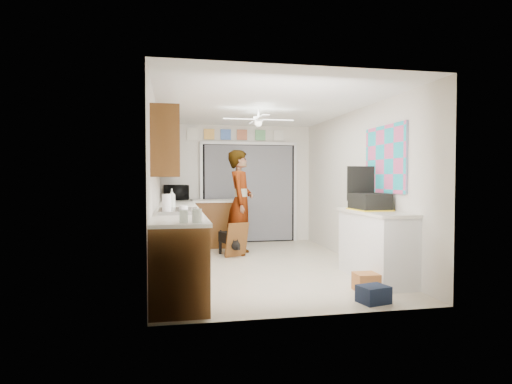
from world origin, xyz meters
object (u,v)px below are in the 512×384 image
dog (227,242)px  paper_towel_roll (167,204)px  soap_bottle (172,199)px  suitcase (370,202)px  microwave (176,192)px  cardboard_box (369,282)px  cup (184,209)px  navy_crate (373,294)px  man (240,202)px

dog → paper_towel_roll: bearing=-134.9°
soap_bottle → suitcase: size_ratio=0.54×
microwave → cardboard_box: microwave is taller
suitcase → cardboard_box: size_ratio=1.54×
soap_bottle → paper_towel_roll: bearing=-93.9°
soap_bottle → microwave: bearing=87.9°
cup → soap_bottle: bearing=101.7°
navy_crate → paper_towel_roll: bearing=155.2°
cup → paper_towel_roll: 0.29m
paper_towel_roll → navy_crate: paper_towel_roll is taller
microwave → suitcase: bearing=-158.2°
cardboard_box → navy_crate: cardboard_box is taller
microwave → dog: 1.68m
navy_crate → cardboard_box: bearing=69.6°
cardboard_box → man: size_ratio=0.19×
suitcase → cup: bearing=175.8°
suitcase → cardboard_box: (-0.32, -0.66, -0.95)m
soap_bottle → man: (1.22, 1.32, -0.14)m
suitcase → dog: (-1.72, 2.08, -0.83)m
suitcase → dog: suitcase is taller
microwave → cup: microwave is taller
suitcase → cardboard_box: suitcase is taller
navy_crate → cup: bearing=149.1°
paper_towel_roll → cardboard_box: bearing=-13.2°
man → navy_crate: bearing=-146.4°
microwave → suitcase: microwave is taller
paper_towel_roll → suitcase: paper_towel_roll is taller
cup → paper_towel_roll: (-0.21, -0.18, 0.08)m
cup → man: (1.07, 2.05, -0.04)m
paper_towel_roll → dog: (1.03, 2.17, -0.83)m
cup → navy_crate: (2.05, -1.23, -0.89)m
cup → dog: bearing=67.5°
cup → man: man is taller
soap_bottle → navy_crate: (2.20, -1.95, -0.99)m
man → dog: bearing=120.4°
cup → navy_crate: 2.55m
cup → cardboard_box: size_ratio=0.33×
cardboard_box → man: man is taller
soap_bottle → cup: (0.15, -0.73, -0.10)m
paper_towel_roll → cardboard_box: size_ratio=0.70×
soap_bottle → cardboard_box: 2.96m
man → paper_towel_roll: bearing=167.1°
soap_bottle → navy_crate: 3.10m
suitcase → navy_crate: size_ratio=1.73×
cup → cardboard_box: cup is taller
microwave → cardboard_box: size_ratio=1.55×
cardboard_box → suitcase: bearing=64.2°
microwave → dog: microwave is taller
soap_bottle → cup: 0.75m
dog → cardboard_box: bearing=-82.2°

